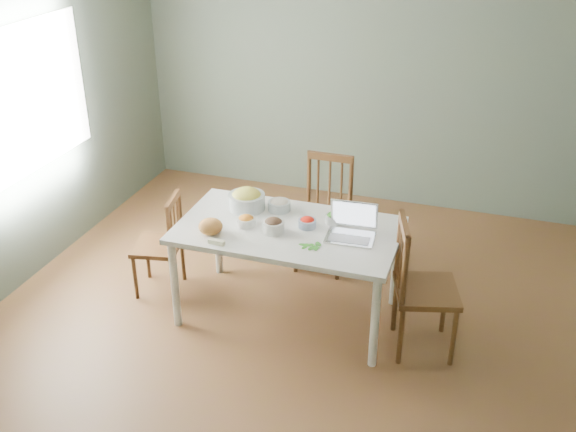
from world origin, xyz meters
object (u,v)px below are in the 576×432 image
(dining_table, at_px, (288,272))
(chair_right, at_px, (427,288))
(chair_far, at_px, (323,215))
(bowl_squash, at_px, (247,199))
(bread_boule, at_px, (211,226))
(chair_left, at_px, (157,244))
(laptop, at_px, (351,224))

(dining_table, xyz_separation_m, chair_right, (1.07, -0.08, 0.13))
(chair_far, xyz_separation_m, bowl_squash, (-0.46, -0.59, 0.36))
(chair_far, relative_size, bread_boule, 5.59)
(chair_left, xyz_separation_m, laptop, (1.61, -0.02, 0.46))
(dining_table, bearing_deg, chair_right, -4.53)
(chair_left, height_order, chair_right, chair_right)
(bowl_squash, xyz_separation_m, laptop, (0.89, -0.22, 0.04))
(chair_left, height_order, bread_boule, bread_boule)
(chair_far, distance_m, laptop, 1.00)
(laptop, bearing_deg, chair_right, -10.23)
(chair_far, distance_m, bowl_squash, 0.83)
(chair_left, bearing_deg, chair_far, 112.62)
(chair_left, distance_m, bowl_squash, 0.86)
(dining_table, height_order, chair_left, chair_left)
(chair_right, bearing_deg, dining_table, 69.76)
(dining_table, bearing_deg, chair_far, 86.08)
(bread_boule, bearing_deg, chair_right, 6.29)
(dining_table, bearing_deg, bowl_squash, 153.34)
(chair_right, distance_m, laptop, 0.70)
(dining_table, distance_m, bowl_squash, 0.66)
(chair_left, relative_size, chair_right, 0.84)
(chair_right, relative_size, bowl_squash, 3.60)
(bowl_squash, bearing_deg, laptop, -13.91)
(chair_right, bearing_deg, chair_left, 71.95)
(dining_table, bearing_deg, bread_boule, -153.22)
(chair_far, height_order, laptop, laptop)
(dining_table, distance_m, chair_left, 1.13)
(chair_far, relative_size, bowl_squash, 3.48)
(chair_left, bearing_deg, chair_right, 76.48)
(laptop, bearing_deg, bread_boule, -169.58)
(chair_left, relative_size, bowl_squash, 3.02)
(laptop, bearing_deg, bowl_squash, 162.67)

